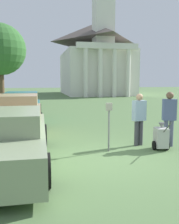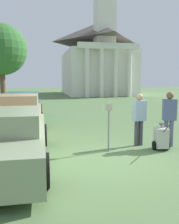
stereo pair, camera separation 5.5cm
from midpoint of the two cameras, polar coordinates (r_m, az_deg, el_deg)
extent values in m
plane|color=#517042|center=(6.94, 4.63, -10.64)|extent=(120.00, 120.00, 0.00)
cube|color=gray|center=(6.72, -18.46, -6.66)|extent=(1.97, 5.27, 0.73)
cube|color=gray|center=(6.40, -18.92, -1.84)|extent=(1.70, 2.23, 0.48)
cylinder|color=black|center=(8.29, -10.57, -5.21)|extent=(0.19, 0.71, 0.71)
cylinder|color=black|center=(5.17, -10.23, -13.04)|extent=(0.19, 0.71, 0.71)
cube|color=tan|center=(9.83, -16.38, -1.86)|extent=(1.82, 4.63, 0.84)
cube|color=tan|center=(9.56, -16.63, 2.12)|extent=(1.57, 1.96, 0.56)
cylinder|color=black|center=(11.38, -19.99, -2.10)|extent=(0.19, 0.71, 0.71)
cylinder|color=black|center=(11.23, -11.29, -1.91)|extent=(0.19, 0.71, 0.71)
cylinder|color=black|center=(8.42, -11.35, -5.03)|extent=(0.19, 0.71, 0.71)
cube|color=#23666B|center=(13.41, -15.19, 0.41)|extent=(1.83, 4.66, 0.73)
cube|color=#23666B|center=(13.16, -15.34, 3.16)|extent=(1.58, 1.97, 0.58)
cylinder|color=black|center=(14.93, -18.08, 0.25)|extent=(0.19, 0.76, 0.75)
cylinder|color=black|center=(14.82, -11.44, 0.41)|extent=(0.19, 0.76, 0.75)
cylinder|color=black|center=(12.11, -19.71, -1.42)|extent=(0.19, 0.76, 0.75)
cylinder|color=black|center=(11.97, -11.52, -1.24)|extent=(0.19, 0.76, 0.75)
cylinder|color=slate|center=(7.49, 4.22, -4.37)|extent=(0.05, 0.05, 1.25)
cube|color=gray|center=(7.37, 4.28, 1.21)|extent=(0.18, 0.09, 0.22)
cylinder|color=#3F3F47|center=(8.40, 11.45, -4.67)|extent=(0.14, 0.14, 0.83)
cylinder|color=#3F3F47|center=(8.30, 10.49, -4.78)|extent=(0.14, 0.14, 0.83)
cube|color=#99B2CC|center=(8.23, 11.10, 0.31)|extent=(0.46, 0.30, 0.65)
sphere|color=tan|center=(8.19, 11.18, 3.36)|extent=(0.22, 0.22, 0.22)
cylinder|color=#515670|center=(8.50, 17.96, -4.64)|extent=(0.14, 0.14, 0.86)
cylinder|color=#515670|center=(8.45, 16.84, -4.65)|extent=(0.14, 0.14, 0.86)
cube|color=#4C597F|center=(8.35, 17.61, 0.51)|extent=(0.46, 0.32, 0.68)
sphere|color=brown|center=(8.31, 17.73, 3.62)|extent=(0.23, 0.23, 0.23)
cube|color=#B2B2AD|center=(8.00, 15.83, -5.63)|extent=(0.42, 0.49, 0.60)
cone|color=#59595B|center=(7.92, 15.93, -2.95)|extent=(0.18, 0.18, 0.16)
cylinder|color=#4C4C4C|center=(7.48, 17.15, -3.43)|extent=(0.11, 0.59, 0.43)
cylinder|color=black|center=(7.99, 14.34, -7.39)|extent=(0.09, 0.28, 0.28)
cylinder|color=black|center=(8.13, 17.18, -7.24)|extent=(0.09, 0.28, 0.28)
cube|color=silver|center=(37.67, 1.05, 8.81)|extent=(8.94, 13.03, 6.10)
pyramid|color=#564C47|center=(38.25, 1.07, 17.53)|extent=(9.12, 13.29, 2.75)
cylinder|color=silver|center=(30.16, -0.93, 8.86)|extent=(0.56, 0.56, 5.80)
cylinder|color=silver|center=(30.55, 2.41, 8.84)|extent=(0.56, 0.56, 5.80)
cylinder|color=silver|center=(31.03, 5.65, 8.79)|extent=(0.56, 0.56, 5.80)
cylinder|color=silver|center=(31.61, 8.77, 8.71)|extent=(0.56, 0.56, 5.80)
cube|color=silver|center=(31.03, 4.10, 14.83)|extent=(7.60, 0.70, 0.70)
cube|color=silver|center=(34.02, 3.13, 22.88)|extent=(2.40, 2.40, 10.22)
cylinder|color=brown|center=(21.95, -19.50, 5.06)|extent=(0.44, 0.44, 2.80)
sphere|color=#33662D|center=(22.07, -19.86, 13.31)|extent=(4.16, 4.16, 4.16)
camera|label=1|loc=(0.03, -90.20, -0.03)|focal=40.00mm
camera|label=2|loc=(0.03, 89.80, 0.03)|focal=40.00mm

